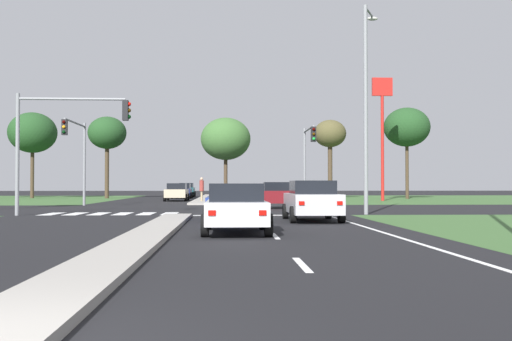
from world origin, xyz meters
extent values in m
plane|color=black|center=(0.00, 30.00, 0.00)|extent=(200.00, 200.00, 0.00)
cube|color=#385B2D|center=(25.50, 54.50, 0.00)|extent=(35.00, 35.00, 0.01)
cube|color=gray|center=(0.00, 11.00, 0.07)|extent=(1.20, 22.00, 0.14)
cube|color=gray|center=(0.00, 55.00, 0.07)|extent=(1.20, 36.00, 0.14)
cube|color=silver|center=(3.50, 5.75, 0.01)|extent=(0.14, 2.00, 0.01)
cube|color=silver|center=(3.50, 11.75, 0.01)|extent=(0.14, 2.00, 0.01)
cube|color=silver|center=(3.50, 17.75, 0.01)|extent=(0.14, 2.00, 0.01)
cube|color=silver|center=(3.50, 23.75, 0.01)|extent=(0.14, 2.00, 0.01)
cube|color=silver|center=(3.50, 29.75, 0.01)|extent=(0.14, 2.00, 0.01)
cube|color=silver|center=(6.85, 12.00, 0.01)|extent=(0.14, 24.00, 0.01)
cube|color=silver|center=(3.80, 23.00, 0.01)|extent=(6.40, 0.50, 0.01)
cube|color=silver|center=(-6.40, 24.80, 0.01)|extent=(0.70, 2.80, 0.01)
cube|color=silver|center=(-5.25, 24.80, 0.01)|extent=(0.70, 2.80, 0.01)
cube|color=silver|center=(-4.10, 24.80, 0.01)|extent=(0.70, 2.80, 0.01)
cube|color=silver|center=(-2.95, 24.80, 0.01)|extent=(0.70, 2.80, 0.01)
cube|color=silver|center=(-1.80, 24.80, 0.01)|extent=(0.70, 2.80, 0.01)
cube|color=silver|center=(-0.65, 24.80, 0.01)|extent=(0.70, 2.80, 0.01)
cube|color=silver|center=(2.43, 12.89, 0.64)|extent=(1.76, 4.21, 0.64)
cube|color=black|center=(2.43, 12.74, 1.22)|extent=(1.54, 1.94, 0.52)
cube|color=red|center=(1.76, 10.77, 0.70)|extent=(0.20, 0.04, 0.14)
cube|color=red|center=(3.09, 10.77, 0.70)|extent=(0.20, 0.04, 0.14)
cylinder|color=black|center=(1.55, 14.24, 0.32)|extent=(0.22, 0.64, 0.64)
cylinder|color=black|center=(3.30, 14.24, 0.32)|extent=(0.22, 0.64, 0.64)
cylinder|color=black|center=(1.55, 11.55, 0.32)|extent=(0.22, 0.64, 0.64)
cylinder|color=black|center=(3.30, 11.55, 0.32)|extent=(0.22, 0.64, 0.64)
cube|color=navy|center=(2.25, 19.67, 0.63)|extent=(1.80, 4.33, 0.62)
cube|color=black|center=(2.25, 19.52, 1.20)|extent=(1.58, 1.99, 0.52)
cube|color=red|center=(1.56, 17.49, 0.69)|extent=(0.20, 0.04, 0.14)
cube|color=red|center=(2.93, 17.49, 0.69)|extent=(0.20, 0.04, 0.14)
cylinder|color=black|center=(1.35, 21.06, 0.32)|extent=(0.22, 0.64, 0.64)
cylinder|color=black|center=(3.15, 21.06, 0.32)|extent=(0.22, 0.64, 0.64)
cylinder|color=black|center=(1.35, 18.29, 0.32)|extent=(0.22, 0.64, 0.64)
cylinder|color=black|center=(3.15, 18.29, 0.32)|extent=(0.22, 0.64, 0.64)
cube|color=#BCAD8E|center=(-2.19, 47.64, 0.67)|extent=(1.79, 4.57, 0.70)
cube|color=black|center=(-2.19, 47.79, 1.28)|extent=(1.58, 2.10, 0.52)
cube|color=red|center=(-1.51, 49.95, 0.74)|extent=(0.20, 0.04, 0.14)
cube|color=red|center=(-2.87, 49.95, 0.74)|extent=(0.20, 0.04, 0.14)
cylinder|color=black|center=(-1.29, 46.18, 0.32)|extent=(0.22, 0.64, 0.64)
cylinder|color=black|center=(-3.08, 46.18, 0.32)|extent=(0.22, 0.64, 0.64)
cylinder|color=black|center=(-1.29, 49.11, 0.32)|extent=(0.22, 0.64, 0.64)
cylinder|color=black|center=(-3.08, 49.11, 0.32)|extent=(0.22, 0.64, 0.64)
cube|color=#161E47|center=(-2.40, 56.75, 0.67)|extent=(1.84, 4.43, 0.70)
cube|color=black|center=(-2.40, 56.90, 1.28)|extent=(1.62, 2.04, 0.52)
cube|color=red|center=(-1.70, 58.99, 0.74)|extent=(0.20, 0.04, 0.14)
cube|color=red|center=(-3.09, 58.99, 0.74)|extent=(0.20, 0.04, 0.14)
cylinder|color=black|center=(-1.48, 55.34, 0.32)|extent=(0.22, 0.64, 0.64)
cylinder|color=black|center=(-3.31, 55.34, 0.32)|extent=(0.22, 0.64, 0.64)
cylinder|color=black|center=(-1.48, 58.17, 0.32)|extent=(0.22, 0.64, 0.64)
cylinder|color=black|center=(-3.31, 58.17, 0.32)|extent=(0.22, 0.64, 0.64)
cube|color=maroon|center=(5.30, 31.16, 0.69)|extent=(4.59, 1.86, 0.75)
cube|color=black|center=(5.45, 31.16, 1.33)|extent=(2.11, 1.64, 0.52)
cube|color=red|center=(7.62, 30.45, 0.77)|extent=(0.04, 0.20, 0.14)
cube|color=red|center=(7.62, 31.87, 0.77)|extent=(0.04, 0.20, 0.14)
cylinder|color=black|center=(3.83, 30.23, 0.32)|extent=(0.64, 0.22, 0.64)
cylinder|color=black|center=(3.83, 32.09, 0.32)|extent=(0.64, 0.22, 0.64)
cylinder|color=black|center=(6.77, 30.23, 0.32)|extent=(0.64, 0.22, 0.64)
cylinder|color=black|center=(6.77, 32.09, 0.32)|extent=(0.64, 0.22, 0.64)
cube|color=#B7B7BC|center=(5.54, 18.72, 0.70)|extent=(1.82, 4.52, 0.76)
cube|color=black|center=(5.54, 18.57, 1.34)|extent=(1.60, 2.08, 0.52)
cube|color=red|center=(4.85, 16.44, 0.78)|extent=(0.20, 0.04, 0.14)
cube|color=red|center=(6.23, 16.44, 0.78)|extent=(0.20, 0.04, 0.14)
cylinder|color=black|center=(4.63, 20.16, 0.32)|extent=(0.22, 0.64, 0.64)
cylinder|color=black|center=(6.45, 20.16, 0.32)|extent=(0.22, 0.64, 0.64)
cylinder|color=black|center=(4.63, 17.27, 0.32)|extent=(0.22, 0.64, 0.64)
cylinder|color=black|center=(6.45, 17.27, 0.32)|extent=(0.22, 0.64, 0.64)
cube|color=#19565B|center=(-2.40, 63.69, 0.70)|extent=(1.72, 4.48, 0.76)
cube|color=black|center=(-2.40, 63.84, 1.34)|extent=(1.51, 2.06, 0.52)
cube|color=red|center=(-1.75, 65.95, 0.78)|extent=(0.20, 0.04, 0.14)
cube|color=red|center=(-3.05, 65.95, 0.78)|extent=(0.20, 0.04, 0.14)
cylinder|color=black|center=(-1.54, 62.25, 0.32)|extent=(0.22, 0.64, 0.64)
cylinder|color=black|center=(-3.26, 62.25, 0.32)|extent=(0.22, 0.64, 0.64)
cylinder|color=black|center=(-1.54, 65.12, 0.32)|extent=(0.22, 0.64, 0.64)
cylinder|color=black|center=(-3.26, 65.12, 0.32)|extent=(0.22, 0.64, 0.64)
cylinder|color=gray|center=(-7.60, 36.60, 2.83)|extent=(0.18, 0.18, 5.67)
cylinder|color=gray|center=(-7.60, 34.04, 5.42)|extent=(0.12, 5.11, 0.12)
cube|color=black|center=(-7.60, 31.49, 4.89)|extent=(0.32, 0.26, 0.95)
sphere|color=#360503|center=(-7.60, 31.33, 5.19)|extent=(0.20, 0.20, 0.20)
sphere|color=orange|center=(-7.60, 31.33, 4.89)|extent=(0.20, 0.20, 0.20)
sphere|color=black|center=(-7.60, 31.33, 4.59)|extent=(0.20, 0.20, 0.20)
cylinder|color=gray|center=(-7.60, 23.40, 2.86)|extent=(0.18, 0.18, 5.71)
cylinder|color=gray|center=(-5.11, 23.40, 5.46)|extent=(4.98, 0.12, 0.12)
cube|color=black|center=(-2.62, 23.40, 4.94)|extent=(0.26, 0.32, 0.95)
sphere|color=red|center=(-2.46, 23.40, 5.24)|extent=(0.20, 0.20, 0.20)
sphere|color=#3A2405|center=(-2.46, 23.40, 4.94)|extent=(0.20, 0.20, 0.20)
sphere|color=black|center=(-2.46, 23.40, 4.64)|extent=(0.20, 0.20, 0.20)
cylinder|color=gray|center=(7.60, 36.60, 2.68)|extent=(0.18, 0.18, 5.37)
cylinder|color=gray|center=(7.60, 34.43, 5.12)|extent=(0.12, 4.33, 0.12)
cube|color=black|center=(7.60, 32.27, 4.59)|extent=(0.32, 0.26, 0.95)
sphere|color=#360503|center=(7.60, 32.11, 4.89)|extent=(0.20, 0.20, 0.20)
sphere|color=#3A2405|center=(7.60, 32.11, 4.59)|extent=(0.20, 0.20, 0.20)
sphere|color=green|center=(7.60, 32.11, 4.29)|extent=(0.20, 0.20, 0.20)
cylinder|color=gray|center=(8.87, 23.58, 5.08)|extent=(0.20, 0.20, 10.17)
cylinder|color=gray|center=(9.25, 24.40, 10.07)|extent=(0.85, 1.68, 0.10)
ellipsoid|color=#B2B2A8|center=(9.63, 25.22, 9.97)|extent=(0.56, 0.28, 0.20)
cylinder|color=#9E8966|center=(0.22, 41.82, 0.54)|extent=(0.16, 0.16, 0.79)
cylinder|color=maroon|center=(0.22, 41.82, 1.35)|extent=(0.34, 0.34, 0.83)
sphere|color=tan|center=(0.22, 41.82, 1.88)|extent=(0.23, 0.23, 0.23)
cylinder|color=red|center=(15.90, 47.15, 4.64)|extent=(0.28, 0.28, 9.28)
cube|color=red|center=(15.90, 47.15, 10.08)|extent=(1.80, 0.30, 1.60)
torus|color=yellow|center=(15.51, 47.32, 10.08)|extent=(0.96, 0.16, 0.96)
torus|color=yellow|center=(16.30, 47.32, 10.08)|extent=(0.96, 0.16, 0.96)
cylinder|color=#423323|center=(-18.21, 58.91, 2.75)|extent=(0.38, 0.38, 5.51)
ellipsoid|color=#1E421E|center=(-18.21, 58.91, 6.89)|extent=(5.01, 5.01, 4.25)
cylinder|color=#423323|center=(-10.26, 57.89, 2.86)|extent=(0.43, 0.43, 5.73)
ellipsoid|color=#1E421E|center=(-10.26, 57.89, 6.82)|extent=(3.96, 3.96, 3.37)
cylinder|color=#423323|center=(2.07, 54.77, 2.31)|extent=(0.37, 0.37, 4.62)
ellipsoid|color=#38602D|center=(2.07, 54.77, 5.99)|extent=(4.97, 4.97, 4.22)
cylinder|color=#423323|center=(12.80, 56.04, 2.88)|extent=(0.46, 0.46, 5.76)
ellipsoid|color=#4C4728|center=(12.80, 56.04, 6.68)|extent=(3.31, 3.31, 2.82)
cylinder|color=#423323|center=(20.22, 54.10, 2.96)|extent=(0.33, 0.33, 5.92)
ellipsoid|color=#1E421E|center=(20.22, 54.10, 7.19)|extent=(4.60, 4.60, 3.91)
camera|label=1|loc=(2.13, -5.03, 1.45)|focal=42.10mm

